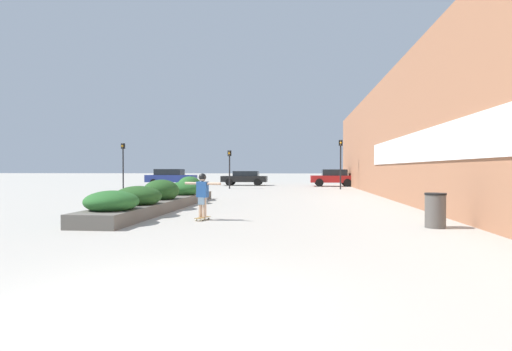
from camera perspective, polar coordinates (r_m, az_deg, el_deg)
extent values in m
plane|color=#ADA89E|center=(4.77, -14.27, -18.14)|extent=(300.00, 300.00, 0.00)
cube|color=#9E6647|center=(22.75, 18.82, 5.30)|extent=(0.60, 41.44, 6.65)
cube|color=white|center=(14.73, 24.56, 4.24)|extent=(0.06, 22.23, 1.20)
cube|color=#605B54|center=(16.11, -13.22, -3.97)|extent=(1.41, 11.25, 0.40)
ellipsoid|color=#286028|center=(12.13, -19.93, -3.52)|extent=(1.51, 1.64, 0.63)
ellipsoid|color=#234C1E|center=(13.80, -16.48, -2.88)|extent=(1.54, 1.54, 0.70)
ellipsoid|color=#234C1E|center=(15.92, -13.39, -2.13)|extent=(1.36, 1.51, 0.87)
ellipsoid|color=#286028|center=(18.46, -10.47, -1.95)|extent=(1.53, 1.41, 0.67)
ellipsoid|color=#286028|center=(20.13, -9.47, -1.44)|extent=(1.17, 1.30, 0.93)
cube|color=olive|center=(12.35, -7.65, -5.96)|extent=(0.40, 0.68, 0.01)
cylinder|color=beige|center=(12.59, -7.43, -6.10)|extent=(0.07, 0.07, 0.05)
cylinder|color=beige|center=(12.50, -6.74, -6.15)|extent=(0.07, 0.07, 0.05)
cylinder|color=beige|center=(12.22, -8.57, -6.31)|extent=(0.07, 0.07, 0.05)
cylinder|color=beige|center=(12.12, -7.87, -6.37)|extent=(0.07, 0.07, 0.05)
cylinder|color=tan|center=(12.36, -7.94, -4.50)|extent=(0.14, 0.14, 0.61)
cylinder|color=tan|center=(12.28, -7.36, -4.54)|extent=(0.14, 0.14, 0.61)
cube|color=slate|center=(12.30, -7.65, -3.61)|extent=(0.27, 0.24, 0.22)
cube|color=#234C8C|center=(12.28, -7.65, -1.98)|extent=(0.38, 0.28, 0.48)
cylinder|color=tan|center=(12.49, -9.20, -1.10)|extent=(0.45, 0.22, 0.08)
cylinder|color=tan|center=(12.06, -6.06, -1.16)|extent=(0.45, 0.22, 0.08)
sphere|color=tan|center=(12.26, -7.66, -0.40)|extent=(0.20, 0.20, 0.20)
sphere|color=black|center=(12.26, -7.66, -0.23)|extent=(0.23, 0.23, 0.23)
cylinder|color=#514C47|center=(11.66, 24.24, -4.69)|extent=(0.53, 0.53, 0.88)
cylinder|color=black|center=(11.62, 24.25, -2.42)|extent=(0.55, 0.55, 0.05)
cube|color=slate|center=(35.94, 23.32, -0.54)|extent=(3.81, 1.77, 0.72)
cube|color=black|center=(35.98, 23.55, 0.44)|extent=(2.09, 1.56, 0.51)
cylinder|color=black|center=(34.81, 21.87, -1.16)|extent=(0.71, 0.22, 0.71)
cylinder|color=black|center=(36.43, 21.15, -1.07)|extent=(0.71, 0.22, 0.71)
cylinder|color=black|center=(35.53, 25.53, -1.15)|extent=(0.71, 0.22, 0.71)
cylinder|color=black|center=(37.12, 24.67, -1.06)|extent=(0.71, 0.22, 0.71)
cube|color=maroon|center=(37.37, 10.88, -0.49)|extent=(4.02, 1.89, 0.63)
cube|color=black|center=(37.38, 11.13, 0.42)|extent=(2.21, 1.67, 0.57)
cylinder|color=black|center=(36.40, 9.05, -1.02)|extent=(0.72, 0.22, 0.72)
cylinder|color=black|center=(38.20, 8.91, -0.93)|extent=(0.72, 0.22, 0.72)
cylinder|color=black|center=(36.62, 12.95, -1.02)|extent=(0.72, 0.22, 0.72)
cylinder|color=black|center=(38.40, 12.62, -0.93)|extent=(0.72, 0.22, 0.72)
cube|color=navy|center=(40.08, -12.00, -0.42)|extent=(4.76, 1.90, 0.70)
cube|color=black|center=(40.13, -12.27, 0.49)|extent=(2.62, 1.67, 0.58)
cylinder|color=black|center=(40.52, -9.62, -0.89)|extent=(0.63, 0.22, 0.63)
cylinder|color=black|center=(38.79, -10.34, -0.97)|extent=(0.63, 0.22, 0.63)
cylinder|color=black|center=(41.41, -13.56, -0.87)|extent=(0.63, 0.22, 0.63)
cylinder|color=black|center=(39.72, -14.43, -0.94)|extent=(0.63, 0.22, 0.63)
cube|color=black|center=(38.88, -1.67, -0.49)|extent=(4.38, 1.89, 0.57)
cube|color=black|center=(38.85, -1.42, 0.28)|extent=(2.41, 1.67, 0.49)
cylinder|color=black|center=(38.21, -3.87, -0.94)|extent=(0.68, 0.22, 0.68)
cylinder|color=black|center=(39.98, -3.43, -0.86)|extent=(0.68, 0.22, 0.68)
cylinder|color=black|center=(37.84, 0.18, -0.96)|extent=(0.68, 0.22, 0.68)
cylinder|color=black|center=(39.63, 0.45, -0.88)|extent=(0.68, 0.22, 0.68)
cylinder|color=black|center=(32.01, -3.80, 0.44)|extent=(0.11, 0.11, 2.62)
cube|color=black|center=(32.03, -3.81, 3.18)|extent=(0.28, 0.20, 0.45)
sphere|color=#2D2823|center=(31.92, -3.84, 3.46)|extent=(0.15, 0.15, 0.15)
sphere|color=orange|center=(31.91, -3.84, 3.19)|extent=(0.15, 0.15, 0.15)
sphere|color=#2D2823|center=(31.91, -3.84, 2.92)|extent=(0.15, 0.15, 0.15)
cylinder|color=black|center=(31.78, 11.99, 1.12)|extent=(0.11, 0.11, 3.40)
cube|color=black|center=(31.84, 12.00, 4.58)|extent=(0.28, 0.20, 0.45)
sphere|color=#2D2823|center=(31.73, 12.02, 4.87)|extent=(0.15, 0.15, 0.15)
sphere|color=orange|center=(31.72, 12.02, 4.60)|extent=(0.15, 0.15, 0.15)
sphere|color=#2D2823|center=(31.71, 12.02, 4.33)|extent=(0.15, 0.15, 0.15)
cylinder|color=black|center=(34.72, -18.45, 0.95)|extent=(0.11, 0.11, 3.26)
cube|color=black|center=(34.77, -18.47, 4.01)|extent=(0.28, 0.20, 0.45)
sphere|color=#2D2823|center=(34.67, -18.55, 4.26)|extent=(0.15, 0.15, 0.15)
sphere|color=orange|center=(34.66, -18.55, 4.02)|extent=(0.15, 0.15, 0.15)
sphere|color=#2D2823|center=(34.66, -18.55, 3.77)|extent=(0.15, 0.15, 0.15)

